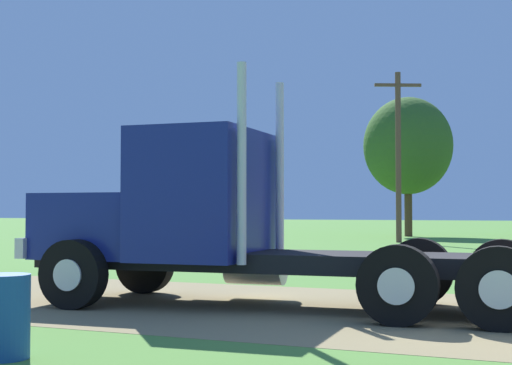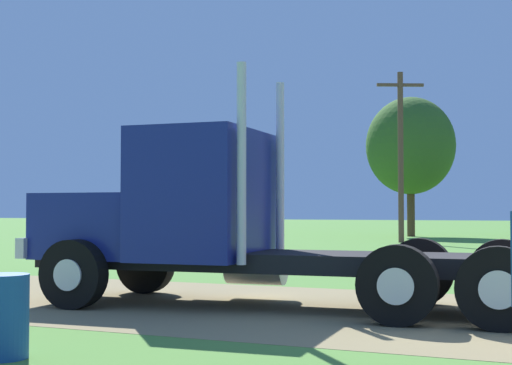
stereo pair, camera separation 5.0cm
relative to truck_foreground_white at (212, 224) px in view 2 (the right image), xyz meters
The scene contains 5 objects.
truck_foreground_white is the anchor object (origin of this frame).
steel_barrel 4.71m from the truck_foreground_white, 90.85° to the right, with size 0.54×0.54×0.85m, color #19478C.
utility_pole_near 23.93m from the truck_foreground_white, 94.90° to the left, with size 2.05×1.07×7.95m.
tree_left 40.94m from the truck_foreground_white, 116.47° to the left, with size 4.36×4.36×6.84m.
tree_mid 32.09m from the truck_foreground_white, 95.73° to the left, with size 5.07×5.07×7.97m.
Camera 2 is at (0.31, -10.62, 1.50)m, focal length 51.87 mm.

